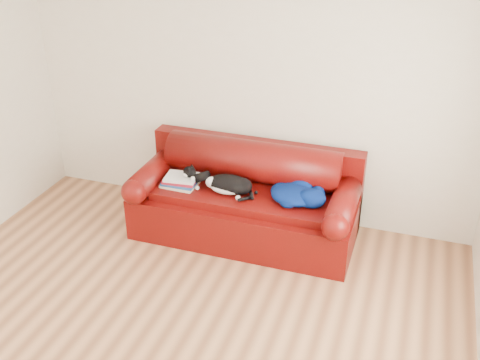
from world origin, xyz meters
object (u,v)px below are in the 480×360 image
at_px(book_stack, 181,181).
at_px(cat, 229,185).
at_px(sofa_base, 245,213).
at_px(blanket, 297,194).

xyz_separation_m(book_stack, cat, (0.48, 0.01, 0.04)).
height_order(sofa_base, cat, cat).
xyz_separation_m(sofa_base, book_stack, (-0.61, -0.11, 0.31)).
xyz_separation_m(sofa_base, cat, (-0.12, -0.11, 0.35)).
height_order(cat, blanket, cat).
bearing_deg(sofa_base, cat, -138.99).
bearing_deg(cat, sofa_base, 42.19).
height_order(book_stack, cat, cat).
relative_size(book_stack, blanket, 0.60).
relative_size(cat, blanket, 1.09).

